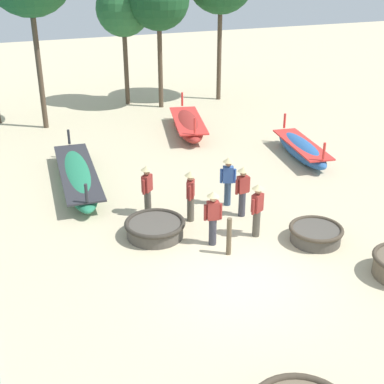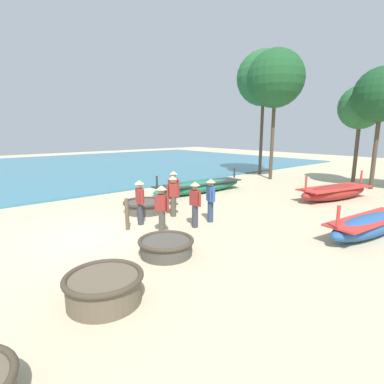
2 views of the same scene
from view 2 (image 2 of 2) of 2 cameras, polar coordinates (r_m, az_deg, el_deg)
The scene contains 19 objects.
ground_plane at distance 10.57m, azimuth -18.70°, elevation -7.90°, with size 80.00×80.00×0.00m, color #C6B793.
sea at distance 30.48m, azimuth -26.03°, elevation 4.06°, with size 28.00×52.00×0.10m, color teal.
coracle_weathered at distance 8.53m, azimuth -4.96°, elevation -10.19°, with size 1.57×1.57×0.47m.
coracle_tilted at distance 12.95m, azimuth -9.02°, elevation -2.62°, with size 1.81×1.81×0.49m.
coracle_far_left at distance 6.56m, azimuth -16.40°, elevation -16.97°, with size 1.60×1.60×0.60m.
long_boat_ochre_hull at distance 11.48m, azimuth 30.68°, elevation -5.45°, with size 1.51×4.19×1.30m.
long_boat_white_hull at distance 16.71m, azimuth 25.46°, elevation 0.00°, with size 2.16×4.69×1.35m.
long_boat_blue_hull at distance 16.75m, azimuth 1.41°, elevation 1.02°, with size 1.55×6.01×1.20m.
fisherman_hauling at distance 13.42m, azimuth -3.51°, elevation 1.01°, with size 0.41×0.39×1.67m.
fisherman_crouching at distance 12.02m, azimuth -3.62°, elevation -0.24°, with size 0.36×0.48×1.67m.
fisherman_standing_right at distance 11.28m, azimuth 3.57°, elevation -1.03°, with size 0.50×0.36×1.67m.
fisherman_with_hat at distance 9.96m, azimuth -5.77°, elevation -2.77°, with size 0.47×0.36×1.67m.
fisherman_standing_left at distance 10.62m, azimuth 0.59°, elevation -1.80°, with size 0.53×0.36×1.67m.
fisherman_by_coracle at distance 11.10m, azimuth -9.89°, elevation -1.39°, with size 0.52×0.36×1.67m.
mooring_post_mid_beach at distance 10.70m, azimuth -12.27°, elevation -4.16°, with size 0.14×0.14×1.12m, color brown.
tree_tall_back at distance 24.81m, azimuth 13.55°, elevation 20.29°, with size 4.12×4.12×9.39m.
tree_rightmost at distance 22.32m, azimuth 29.50°, elevation 13.82°, with size 2.75×2.75×6.26m.
tree_leftmost at distance 22.35m, azimuth 15.62°, elevation 20.04°, with size 3.87×3.87×8.82m.
tree_right_mid at distance 20.71m, azimuth 32.44°, elevation 15.34°, with size 3.05×3.05×6.96m.
Camera 2 is at (9.34, -3.59, 3.41)m, focal length 28.00 mm.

